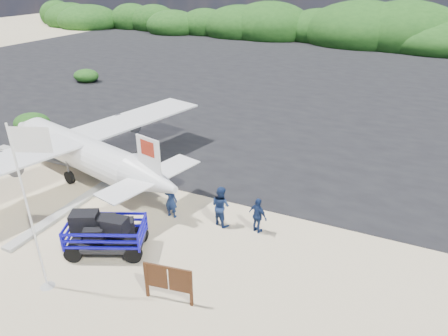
% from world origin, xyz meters
% --- Properties ---
extents(ground, '(160.00, 160.00, 0.00)m').
position_xyz_m(ground, '(0.00, 0.00, 0.00)').
color(ground, beige).
extents(asphalt_apron, '(90.00, 50.00, 0.04)m').
position_xyz_m(asphalt_apron, '(0.00, 30.00, 0.00)').
color(asphalt_apron, '#B2B2B2').
rests_on(asphalt_apron, ground).
extents(lagoon, '(9.00, 7.00, 0.40)m').
position_xyz_m(lagoon, '(-9.00, 1.50, 0.00)').
color(lagoon, '#B2B2B2').
rests_on(lagoon, ground).
extents(vegetation_band, '(124.00, 8.00, 4.40)m').
position_xyz_m(vegetation_band, '(0.00, 55.00, 0.00)').
color(vegetation_band, '#B2B2B2').
rests_on(vegetation_band, ground).
extents(baggage_cart, '(3.59, 2.89, 1.57)m').
position_xyz_m(baggage_cart, '(-0.90, -0.29, 0.00)').
color(baggage_cart, '#100BB2').
rests_on(baggage_cart, ground).
extents(flagpole, '(1.30, 0.90, 5.98)m').
position_xyz_m(flagpole, '(-1.57, -2.73, 0.00)').
color(flagpole, white).
rests_on(flagpole, ground).
extents(signboard, '(1.77, 0.43, 1.45)m').
position_xyz_m(signboard, '(2.62, -1.55, 0.00)').
color(signboard, '#4C2A15').
rests_on(signboard, ground).
extents(crew_a, '(0.62, 0.42, 1.67)m').
position_xyz_m(crew_a, '(0.05, 2.85, 0.83)').
color(crew_a, navy).
rests_on(crew_a, ground).
extents(crew_b, '(1.06, 0.95, 1.81)m').
position_xyz_m(crew_b, '(2.29, 3.21, 0.91)').
color(crew_b, navy).
rests_on(crew_b, ground).
extents(crew_c, '(1.00, 0.71, 1.58)m').
position_xyz_m(crew_c, '(3.92, 3.32, 0.79)').
color(crew_c, navy).
rests_on(crew_c, ground).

